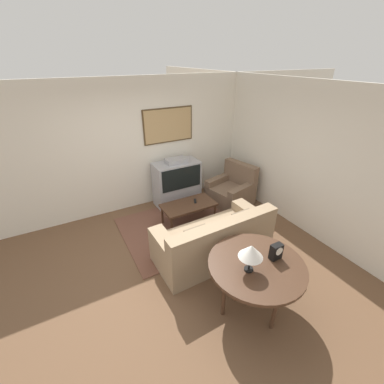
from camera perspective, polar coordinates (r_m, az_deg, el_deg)
name	(u,v)px	position (r m, az deg, el deg)	size (l,w,h in m)	color
ground_plane	(175,263)	(4.39, -3.88, -15.52)	(12.00, 12.00, 0.00)	brown
wall_back	(129,148)	(5.47, -13.91, 9.54)	(12.00, 0.10, 2.70)	silver
wall_right	(302,159)	(5.15, 23.30, 6.82)	(0.06, 12.00, 2.70)	silver
area_rug	(186,226)	(5.18, -1.37, -7.53)	(2.42, 1.85, 0.01)	brown
tv	(177,183)	(5.72, -3.39, 2.03)	(0.99, 0.51, 1.09)	#9E9EA3
couch	(214,241)	(4.31, 4.92, -10.83)	(1.92, 0.91, 0.87)	#9E8466
armchair	(231,191)	(5.91, 8.77, 0.21)	(1.01, 1.01, 0.90)	brown
coffee_table	(189,206)	(5.08, -0.75, -3.14)	(1.06, 0.55, 0.43)	#472D1E
console_table	(256,267)	(3.44, 14.12, -15.96)	(1.21, 1.21, 0.74)	#472D1E
table_lamp	(251,252)	(3.11, 12.99, -12.79)	(0.29, 0.29, 0.38)	black
mantel_clock	(276,252)	(3.47, 18.18, -12.47)	(0.15, 0.10, 0.21)	black
remote	(195,201)	(5.15, 0.69, -2.00)	(0.11, 0.16, 0.02)	black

